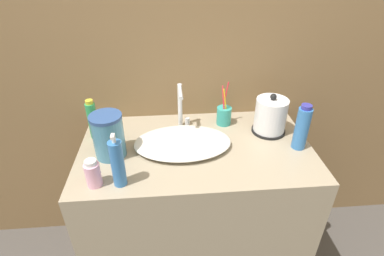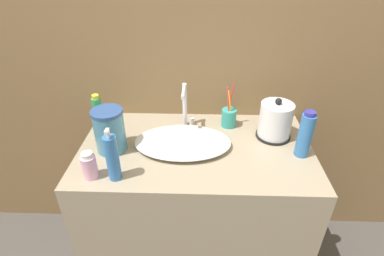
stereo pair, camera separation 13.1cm
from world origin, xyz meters
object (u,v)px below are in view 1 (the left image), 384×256
Objects in this scene: electric_kettle at (270,117)px; lotion_bottle at (118,163)px; water_pitcher at (108,136)px; mouthwash_bottle at (93,174)px; toothbrush_cup at (224,115)px; faucet at (181,104)px; shampoo_bottle at (93,120)px; hand_cream_bottle at (302,128)px.

electric_kettle is 0.88× the size of lotion_bottle.
mouthwash_bottle is at bearing -100.76° from water_pitcher.
toothbrush_cup is (-0.21, 0.09, -0.03)m from electric_kettle.
shampoo_bottle is at bearing -172.74° from faucet.
mouthwash_bottle is at bearing -131.90° from faucet.
mouthwash_bottle is at bearing -80.04° from shampoo_bottle.
electric_kettle is 0.95× the size of hand_cream_bottle.
shampoo_bottle is at bearing 121.95° from water_pitcher.
electric_kettle reaches higher than water_pitcher.
mouthwash_bottle is at bearing -168.70° from hand_cream_bottle.
faucet is 0.23m from toothbrush_cup.
faucet reaches higher than hand_cream_bottle.
electric_kettle is (0.42, -0.08, -0.04)m from faucet.
water_pitcher is at bearing -147.04° from faucet.
lotion_bottle reaches higher than faucet.
toothbrush_cup is at bearing 5.90° from shampoo_bottle.
water_pitcher is at bearing 107.80° from lotion_bottle.
lotion_bottle is at bearing -167.09° from hand_cream_bottle.
faucet is 1.00× the size of toothbrush_cup.
faucet is 0.42m from shampoo_bottle.
toothbrush_cup is at bearing 40.97° from lotion_bottle.
toothbrush_cup is 0.98× the size of lotion_bottle.
electric_kettle is 0.84m from shampoo_bottle.
shampoo_bottle is 0.95m from hand_cream_bottle.
mouthwash_bottle is at bearing -144.46° from toothbrush_cup.
toothbrush_cup is 0.58m from water_pitcher.
toothbrush_cup is 1.16× the size of shampoo_bottle.
water_pitcher is at bearing -170.28° from electric_kettle.
hand_cream_bottle is at bearing -56.32° from electric_kettle.
shampoo_bottle is 0.90× the size of hand_cream_bottle.
faucet is at bearing 156.82° from hand_cream_bottle.
toothbrush_cup is at bearing 22.28° from water_pitcher.
hand_cream_bottle is (0.87, 0.17, 0.05)m from mouthwash_bottle.
mouthwash_bottle is 0.59× the size of water_pitcher.
mouthwash_bottle is (0.06, -0.34, -0.04)m from shampoo_bottle.
electric_kettle is 1.05× the size of shampoo_bottle.
lotion_bottle is (-0.47, -0.41, 0.05)m from toothbrush_cup.
faucet is 1.11× the size of electric_kettle.
mouthwash_bottle is 0.54× the size of hand_cream_bottle.
faucet reaches higher than shampoo_bottle.
hand_cream_bottle is at bearing -0.99° from water_pitcher.
toothbrush_cup is (0.22, 0.01, -0.08)m from faucet.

